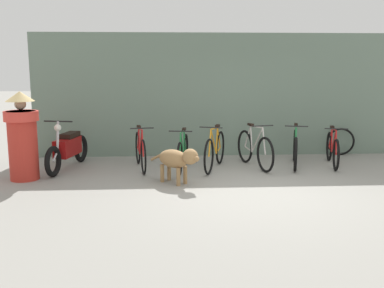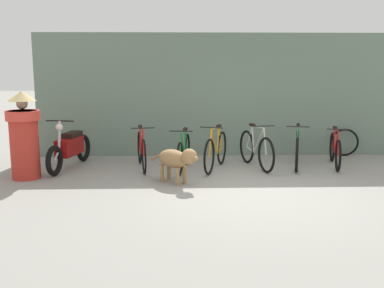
{
  "view_description": "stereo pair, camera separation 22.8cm",
  "coord_description": "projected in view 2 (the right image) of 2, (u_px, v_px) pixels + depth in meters",
  "views": [
    {
      "loc": [
        -1.47,
        -7.33,
        2.12
      ],
      "look_at": [
        -0.98,
        0.95,
        0.65
      ],
      "focal_mm": 42.0,
      "sensor_mm": 36.0,
      "label": 1
    },
    {
      "loc": [
        -1.24,
        -7.34,
        2.12
      ],
      "look_at": [
        -0.98,
        0.95,
        0.65
      ],
      "focal_mm": 42.0,
      "sensor_mm": 36.0,
      "label": 2
    }
  ],
  "objects": [
    {
      "name": "ground_plane",
      "position": [
        251.0,
        191.0,
        7.63
      ],
      "size": [
        60.0,
        60.0,
        0.0
      ],
      "primitive_type": "plane",
      "color": "gray"
    },
    {
      "name": "shop_wall_back",
      "position": [
        231.0,
        95.0,
        10.48
      ],
      "size": [
        9.02,
        0.2,
        2.84
      ],
      "color": "slate",
      "rests_on": "ground"
    },
    {
      "name": "bicycle_0",
      "position": [
        142.0,
        151.0,
        9.22
      ],
      "size": [
        0.46,
        1.68,
        0.91
      ],
      "rotation": [
        0.0,
        0.0,
        -1.4
      ],
      "color": "black",
      "rests_on": "ground"
    },
    {
      "name": "bicycle_1",
      "position": [
        184.0,
        153.0,
        9.11
      ],
      "size": [
        0.46,
        1.68,
        0.86
      ],
      "rotation": [
        0.0,
        0.0,
        -1.73
      ],
      "color": "black",
      "rests_on": "ground"
    },
    {
      "name": "bicycle_2",
      "position": [
        216.0,
        151.0,
        9.18
      ],
      "size": [
        0.65,
        1.65,
        0.92
      ],
      "rotation": [
        0.0,
        0.0,
        -1.91
      ],
      "color": "black",
      "rests_on": "ground"
    },
    {
      "name": "bicycle_3",
      "position": [
        256.0,
        150.0,
        9.31
      ],
      "size": [
        0.55,
        1.64,
        0.93
      ],
      "rotation": [
        0.0,
        0.0,
        -1.32
      ],
      "color": "black",
      "rests_on": "ground"
    },
    {
      "name": "bicycle_4",
      "position": [
        297.0,
        149.0,
        9.42
      ],
      "size": [
        0.58,
        1.71,
        0.91
      ],
      "rotation": [
        0.0,
        0.0,
        -1.84
      ],
      "color": "black",
      "rests_on": "ground"
    },
    {
      "name": "bicycle_5",
      "position": [
        335.0,
        150.0,
        9.43
      ],
      "size": [
        0.5,
        1.61,
        0.85
      ],
      "rotation": [
        0.0,
        0.0,
        -1.79
      ],
      "color": "black",
      "rests_on": "ground"
    },
    {
      "name": "motorcycle",
      "position": [
        70.0,
        148.0,
        9.26
      ],
      "size": [
        0.62,
        1.94,
        1.05
      ],
      "rotation": [
        0.0,
        0.0,
        -1.78
      ],
      "color": "black",
      "rests_on": "ground"
    },
    {
      "name": "stray_dog",
      "position": [
        177.0,
        159.0,
        8.02
      ],
      "size": [
        0.92,
        0.9,
        0.68
      ],
      "rotation": [
        0.0,
        0.0,
        5.51
      ],
      "color": "#997247",
      "rests_on": "ground"
    },
    {
      "name": "person_in_robes",
      "position": [
        24.0,
        135.0,
        8.35
      ],
      "size": [
        0.87,
        0.87,
        1.64
      ],
      "rotation": [
        0.0,
        0.0,
        2.42
      ],
      "color": "#B72D23",
      "rests_on": "ground"
    },
    {
      "name": "spare_tire_left",
      "position": [
        345.0,
        142.0,
        10.51
      ],
      "size": [
        0.65,
        0.13,
        0.65
      ],
      "rotation": [
        0.0,
        0.0,
        -0.14
      ],
      "color": "black",
      "rests_on": "ground"
    }
  ]
}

